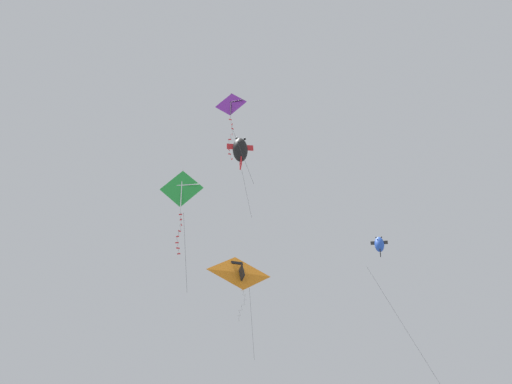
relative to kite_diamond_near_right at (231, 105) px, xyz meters
name	(u,v)px	position (x,y,z in m)	size (l,w,h in m)	color
kite_diamond_near_right	(231,105)	(0.00, 0.00, 0.00)	(2.43, 1.36, 6.51)	purple
kite_delta_low_drifter	(240,273)	(-1.93, 5.38, -8.80)	(2.84, 3.07, 6.34)	orange
kite_fish_near_left	(379,245)	(6.60, 7.48, -7.45)	(3.92, 2.66, 8.99)	blue
kite_diamond_far_centre	(182,189)	(-1.44, -2.69, -6.31)	(2.18, 0.88, 6.96)	green
kite_fish_highest	(240,150)	(-1.89, 5.17, -0.17)	(1.79, 1.79, 6.30)	black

